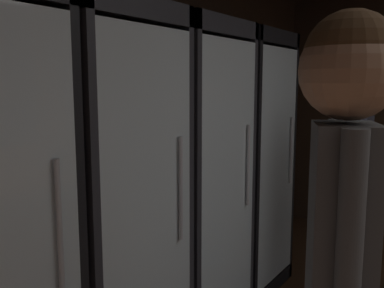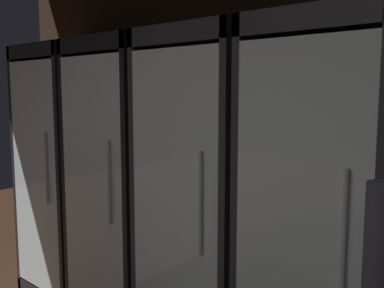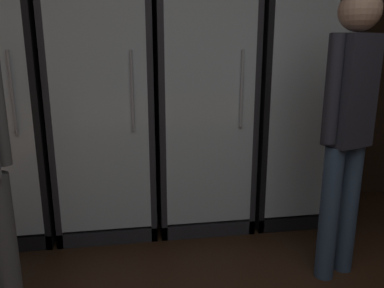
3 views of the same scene
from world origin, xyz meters
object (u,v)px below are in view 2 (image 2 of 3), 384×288
(cooler_far_left, at_px, (76,174))
(cooler_left, at_px, (134,187))
(cooler_center, at_px, (215,205))
(cooler_right, at_px, (333,231))

(cooler_far_left, bearing_deg, cooler_left, -0.04)
(cooler_far_left, xyz_separation_m, cooler_left, (0.70, -0.00, 0.00))
(cooler_center, bearing_deg, cooler_far_left, 179.94)
(cooler_center, bearing_deg, cooler_left, 179.93)
(cooler_far_left, relative_size, cooler_left, 1.00)
(cooler_right, bearing_deg, cooler_center, 179.99)
(cooler_center, distance_m, cooler_right, 0.70)
(cooler_left, relative_size, cooler_right, 1.00)
(cooler_far_left, height_order, cooler_right, same)
(cooler_left, height_order, cooler_right, same)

